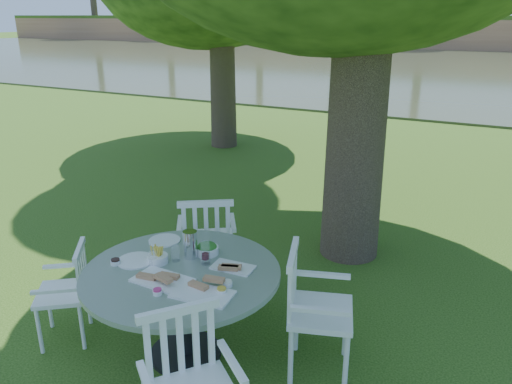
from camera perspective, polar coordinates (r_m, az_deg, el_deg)
ground at (r=5.27m, az=-1.01°, el=-9.39°), size 140.00×140.00×0.00m
table at (r=3.87m, az=-8.44°, el=-10.59°), size 1.49×1.49×0.76m
chair_ne at (r=3.74m, az=5.94°, el=-12.47°), size 0.59×0.61×0.98m
chair_nw at (r=4.71m, az=-5.65°, el=-5.24°), size 0.68×0.67×0.99m
chair_sw at (r=4.38m, az=-20.37°, el=-10.05°), size 0.56×0.56×0.82m
chair_se at (r=3.12m, az=-7.89°, el=-20.20°), size 0.67×0.67×0.97m
tableware at (r=3.87m, az=-8.45°, el=-7.70°), size 1.10×0.88×0.22m
river at (r=27.27m, az=23.09°, el=12.71°), size 100.00×28.00×0.12m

